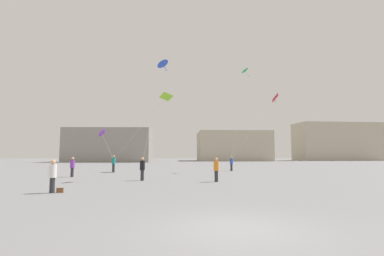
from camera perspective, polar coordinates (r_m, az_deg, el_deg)
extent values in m
plane|color=slate|center=(7.76, 8.81, -19.39)|extent=(300.00, 300.00, 0.00)
cylinder|color=#2D2D33|center=(16.07, -26.13, -10.23)|extent=(0.25, 0.25, 0.75)
cylinder|color=white|center=(16.02, -26.03, -7.73)|extent=(0.36, 0.36, 0.65)
sphere|color=tan|center=(16.00, -25.96, -6.12)|extent=(0.25, 0.25, 0.25)
cylinder|color=#2D2D33|center=(20.43, 4.88, -9.58)|extent=(0.25, 0.25, 0.77)
cylinder|color=orange|center=(20.39, 4.86, -7.56)|extent=(0.37, 0.37, 0.67)
sphere|color=tan|center=(20.37, 4.85, -6.26)|extent=(0.25, 0.25, 0.25)
cylinder|color=#2D2D33|center=(34.27, 7.89, -7.83)|extent=(0.26, 0.26, 0.78)
cylinder|color=#3351B7|center=(34.24, 7.87, -6.60)|extent=(0.38, 0.38, 0.68)
sphere|color=tan|center=(34.24, 7.86, -5.82)|extent=(0.26, 0.26, 0.26)
cylinder|color=#2D2D33|center=(26.77, -22.82, -8.18)|extent=(0.25, 0.25, 0.77)
cylinder|color=purple|center=(26.74, -22.77, -6.63)|extent=(0.37, 0.37, 0.67)
sphere|color=tan|center=(26.73, -22.73, -5.64)|extent=(0.25, 0.25, 0.25)
cylinder|color=#2D2D33|center=(32.95, -15.42, -7.74)|extent=(0.27, 0.27, 0.84)
cylinder|color=teal|center=(32.93, -15.39, -6.37)|extent=(0.40, 0.40, 0.73)
sphere|color=tan|center=(32.92, -15.36, -5.49)|extent=(0.27, 0.27, 0.27)
cylinder|color=#2D2D33|center=(21.56, -9.91, -9.29)|extent=(0.25, 0.25, 0.77)
cylinder|color=black|center=(21.52, -9.88, -7.37)|extent=(0.37, 0.37, 0.67)
sphere|color=tan|center=(21.51, -9.86, -6.14)|extent=(0.25, 0.25, 0.25)
pyramid|color=#8CD12D|center=(33.94, -5.14, 6.28)|extent=(1.55, 1.23, 0.74)
sphere|color=#8CD12D|center=(33.79, -4.99, 5.93)|extent=(0.10, 0.10, 0.10)
sphere|color=#8CD12D|center=(33.65, -4.81, 5.61)|extent=(0.10, 0.10, 0.10)
sphere|color=#8CD12D|center=(33.52, -4.64, 5.29)|extent=(0.10, 0.10, 0.10)
cylinder|color=silver|center=(33.09, -10.20, 0.11)|extent=(5.73, 1.01, 7.42)
pyramid|color=red|center=(40.25, 16.19, 5.82)|extent=(0.66, 1.79, 1.04)
sphere|color=red|center=(40.08, 16.28, 5.55)|extent=(0.10, 0.10, 0.10)
sphere|color=red|center=(39.91, 16.33, 5.29)|extent=(0.10, 0.10, 0.10)
sphere|color=red|center=(39.74, 16.38, 5.03)|extent=(0.10, 0.10, 0.10)
cylinder|color=silver|center=(36.94, 12.39, 0.24)|extent=(6.78, 3.61, 8.26)
cone|color=purple|center=(44.17, -17.59, -0.80)|extent=(1.55, 1.54, 1.23)
sphere|color=purple|center=(44.07, -17.46, -1.07)|extent=(0.10, 0.10, 0.10)
sphere|color=purple|center=(43.96, -17.33, -1.33)|extent=(0.10, 0.10, 0.10)
sphere|color=purple|center=(43.86, -17.19, -1.60)|extent=(0.10, 0.10, 0.10)
cylinder|color=silver|center=(38.50, -16.65, -3.11)|extent=(4.07, 10.49, 3.94)
cone|color=blue|center=(23.42, -5.93, 12.73)|extent=(1.21, 1.25, 0.63)
sphere|color=blue|center=(23.27, -5.68, 12.31)|extent=(0.10, 0.10, 0.10)
sphere|color=blue|center=(23.12, -5.42, 11.88)|extent=(0.10, 0.10, 0.10)
sphere|color=blue|center=(22.96, -5.16, 11.45)|extent=(0.10, 0.10, 0.10)
cylinder|color=silver|center=(22.13, -7.84, 3.36)|extent=(1.38, 0.89, 7.86)
cone|color=green|center=(34.39, 10.46, 11.31)|extent=(1.05, 1.12, 0.62)
sphere|color=green|center=(34.37, 10.69, 10.96)|extent=(0.10, 0.10, 0.10)
sphere|color=green|center=(34.35, 10.93, 10.61)|extent=(0.10, 0.10, 0.10)
sphere|color=green|center=(34.33, 11.16, 10.26)|extent=(0.10, 0.10, 0.10)
cylinder|color=silver|center=(33.90, 9.16, 2.52)|extent=(1.39, 1.63, 10.41)
cube|color=gray|center=(79.45, -16.12, -3.35)|extent=(22.52, 10.88, 8.83)
cube|color=#B2A893|center=(93.48, 8.05, -3.67)|extent=(22.29, 17.27, 9.20)
cube|color=#B2A893|center=(108.35, 26.85, -2.48)|extent=(27.54, 11.78, 12.54)
cube|color=brown|center=(16.06, -24.86, -11.21)|extent=(0.34, 0.19, 0.24)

